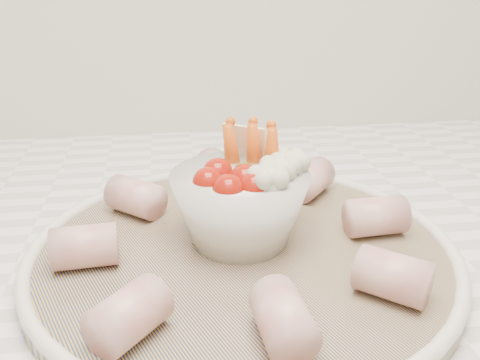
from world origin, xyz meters
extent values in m
cube|color=white|center=(0.00, 1.45, 0.90)|extent=(2.04, 0.62, 0.04)
cylinder|color=navy|center=(0.08, 1.37, 0.93)|extent=(0.49, 0.49, 0.01)
torus|color=white|center=(0.08, 1.37, 0.94)|extent=(0.37, 0.37, 0.01)
sphere|color=#9B150A|center=(0.06, 1.38, 1.00)|extent=(0.03, 0.03, 0.03)
sphere|color=#9B150A|center=(0.07, 1.36, 1.00)|extent=(0.03, 0.03, 0.03)
sphere|color=#9B150A|center=(0.09, 1.36, 1.00)|extent=(0.03, 0.03, 0.03)
sphere|color=#9B150A|center=(0.07, 1.40, 1.00)|extent=(0.03, 0.03, 0.03)
sphere|color=#9B150A|center=(0.09, 1.38, 1.00)|extent=(0.03, 0.03, 0.03)
sphere|color=#476120|center=(0.09, 1.40, 0.99)|extent=(0.02, 0.02, 0.02)
cone|color=#D65614|center=(0.08, 1.42, 1.01)|extent=(0.03, 0.03, 0.06)
cone|color=#D65614|center=(0.10, 1.41, 1.01)|extent=(0.03, 0.03, 0.06)
cone|color=#D65614|center=(0.11, 1.40, 1.01)|extent=(0.02, 0.03, 0.06)
sphere|color=beige|center=(0.12, 1.38, 1.00)|extent=(0.03, 0.03, 0.03)
sphere|color=beige|center=(0.10, 1.36, 1.00)|extent=(0.03, 0.03, 0.03)
sphere|color=beige|center=(0.13, 1.39, 1.00)|extent=(0.03, 0.03, 0.03)
cube|color=#F2E4BC|center=(0.09, 1.43, 1.01)|extent=(0.04, 0.03, 0.05)
cylinder|color=#BE5758|center=(0.21, 1.38, 0.95)|extent=(0.05, 0.04, 0.04)
cylinder|color=#BE5758|center=(0.17, 1.47, 0.95)|extent=(0.06, 0.06, 0.04)
cylinder|color=#BE5758|center=(0.07, 1.51, 0.95)|extent=(0.04, 0.05, 0.04)
cylinder|color=#BE5758|center=(-0.01, 1.45, 0.95)|extent=(0.06, 0.06, 0.04)
cylinder|color=#BE5758|center=(-0.05, 1.36, 0.95)|extent=(0.05, 0.04, 0.04)
cylinder|color=#BE5758|center=(-0.01, 1.27, 0.95)|extent=(0.06, 0.06, 0.04)
cylinder|color=#BE5758|center=(0.09, 1.25, 0.95)|extent=(0.04, 0.05, 0.04)
cylinder|color=#BE5758|center=(0.18, 1.29, 0.95)|extent=(0.06, 0.06, 0.04)
camera|label=1|loc=(0.03, 0.97, 1.17)|focal=40.00mm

